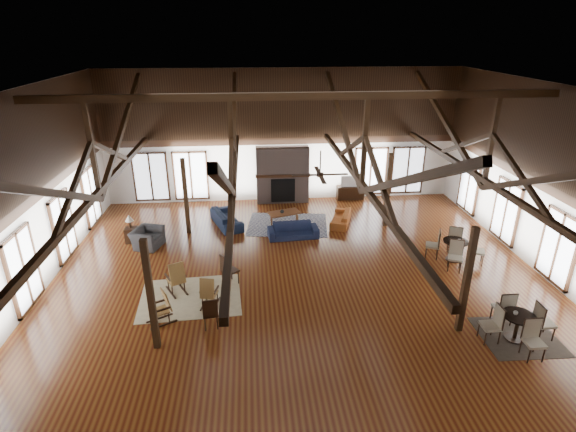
{
  "coord_description": "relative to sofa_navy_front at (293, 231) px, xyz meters",
  "views": [
    {
      "loc": [
        -1.47,
        -13.09,
        7.55
      ],
      "look_at": [
        -0.24,
        1.0,
        1.62
      ],
      "focal_mm": 28.0,
      "sensor_mm": 36.0,
      "label": 1
    }
  ],
  "objects": [
    {
      "name": "floor",
      "position": [
        -0.11,
        -2.69,
        -0.28
      ],
      "size": [
        16.0,
        16.0,
        0.0
      ],
      "primitive_type": "plane",
      "color": "brown",
      "rests_on": "ground"
    },
    {
      "name": "ceiling",
      "position": [
        -0.11,
        -2.69,
        5.72
      ],
      "size": [
        16.0,
        14.0,
        0.02
      ],
      "primitive_type": "cube",
      "color": "black",
      "rests_on": "wall_back"
    },
    {
      "name": "wall_back",
      "position": [
        -0.11,
        4.31,
        2.72
      ],
      "size": [
        16.0,
        0.02,
        6.0
      ],
      "primitive_type": "cube",
      "color": "white",
      "rests_on": "floor"
    },
    {
      "name": "wall_front",
      "position": [
        -0.11,
        -9.69,
        2.72
      ],
      "size": [
        16.0,
        0.02,
        6.0
      ],
      "primitive_type": "cube",
      "color": "white",
      "rests_on": "floor"
    },
    {
      "name": "wall_left",
      "position": [
        -8.11,
        -2.69,
        2.72
      ],
      "size": [
        0.02,
        14.0,
        6.0
      ],
      "primitive_type": "cube",
      "color": "white",
      "rests_on": "floor"
    },
    {
      "name": "wall_right",
      "position": [
        7.89,
        -2.69,
        2.72
      ],
      "size": [
        0.02,
        14.0,
        6.0
      ],
      "primitive_type": "cube",
      "color": "white",
      "rests_on": "floor"
    },
    {
      "name": "roof_truss",
      "position": [
        -0.11,
        -2.69,
        3.74
      ],
      "size": [
        15.6,
        14.07,
        3.14
      ],
      "color": "#311C0D",
      "rests_on": "wall_back"
    },
    {
      "name": "post_grid",
      "position": [
        -0.11,
        -2.69,
        1.24
      ],
      "size": [
        8.16,
        7.16,
        3.05
      ],
      "color": "#311C0D",
      "rests_on": "floor"
    },
    {
      "name": "fireplace",
      "position": [
        -0.11,
        3.98,
        1.0
      ],
      "size": [
        2.5,
        0.69,
        2.6
      ],
      "color": "#6F5C55",
      "rests_on": "floor"
    },
    {
      "name": "ceiling_fan",
      "position": [
        0.39,
        -3.69,
        3.45
      ],
      "size": [
        1.6,
        1.6,
        0.75
      ],
      "color": "black",
      "rests_on": "roof_truss"
    },
    {
      "name": "sofa_navy_front",
      "position": [
        0.0,
        0.0,
        0.0
      ],
      "size": [
        1.99,
        0.89,
        0.57
      ],
      "primitive_type": "imported",
      "rotation": [
        0.0,
        0.0,
        0.07
      ],
      "color": "#141B38",
      "rests_on": "floor"
    },
    {
      "name": "sofa_navy_left",
      "position": [
        -2.62,
        1.41,
        0.02
      ],
      "size": [
        2.25,
        1.48,
        0.61
      ],
      "primitive_type": "imported",
      "rotation": [
        0.0,
        0.0,
        1.91
      ],
      "color": "black",
      "rests_on": "floor"
    },
    {
      "name": "sofa_orange",
      "position": [
        2.11,
        1.16,
        -0.03
      ],
      "size": [
        1.88,
        1.21,
        0.51
      ],
      "primitive_type": "imported",
      "rotation": [
        0.0,
        0.0,
        -1.9
      ],
      "color": "#994C1D",
      "rests_on": "floor"
    },
    {
      "name": "coffee_table",
      "position": [
        -0.23,
        1.41,
        0.15
      ],
      "size": [
        1.42,
        1.01,
        0.49
      ],
      "rotation": [
        0.0,
        0.0,
        0.31
      ],
      "color": "brown",
      "rests_on": "floor"
    },
    {
      "name": "vase",
      "position": [
        -0.33,
        1.33,
        0.3
      ],
      "size": [
        0.2,
        0.2,
        0.17
      ],
      "primitive_type": "imported",
      "rotation": [
        0.0,
        0.0,
        -0.27
      ],
      "color": "#B2B2B2",
      "rests_on": "coffee_table"
    },
    {
      "name": "armchair",
      "position": [
        -5.48,
        -0.32,
        0.07
      ],
      "size": [
        1.31,
        1.22,
        0.7
      ],
      "primitive_type": "imported",
      "rotation": [
        0.0,
        0.0,
        1.26
      ],
      "color": "#2B2B2D",
      "rests_on": "floor"
    },
    {
      "name": "side_table_lamp",
      "position": [
        -6.16,
        0.13,
        0.14
      ],
      "size": [
        0.44,
        0.44,
        1.11
      ],
      "color": "black",
      "rests_on": "floor"
    },
    {
      "name": "rocking_chair_a",
      "position": [
        -3.93,
        -3.67,
        0.22
      ],
      "size": [
        0.77,
        0.93,
        1.07
      ],
      "rotation": [
        0.0,
        0.0,
        0.49
      ],
      "color": "#A47E3E",
      "rests_on": "floor"
    },
    {
      "name": "rocking_chair_b",
      "position": [
        -2.91,
        -4.49,
        0.17
      ],
      "size": [
        0.56,
        0.82,
        0.97
      ],
      "rotation": [
        0.0,
        0.0,
        -0.23
      ],
      "color": "#A47E3E",
      "rests_on": "floor"
    },
    {
      "name": "rocking_chair_c",
      "position": [
        -4.09,
        -5.11,
        0.18
      ],
      "size": [
        0.86,
        0.72,
        0.98
      ],
      "rotation": [
        0.0,
        0.0,
        2.07
      ],
      "color": "#A47E3E",
      "rests_on": "floor"
    },
    {
      "name": "side_chair_a",
      "position": [
        -2.4,
        -3.33,
        0.33
      ],
      "size": [
        0.63,
        0.63,
        1.06
      ],
      "rotation": [
        0.0,
        0.0,
        -0.92
      ],
      "color": "black",
      "rests_on": "floor"
    },
    {
      "name": "side_chair_b",
      "position": [
        -2.77,
        -5.56,
        0.27
      ],
      "size": [
        0.46,
        0.46,
        0.96
      ],
      "rotation": [
        0.0,
        0.0,
        0.13
      ],
      "color": "black",
      "rests_on": "floor"
    },
    {
      "name": "cafe_table_near",
      "position": [
        5.2,
        -6.69,
        0.22
      ],
      "size": [
        1.93,
        1.93,
        1.01
      ],
      "rotation": [
        0.0,
        0.0,
        -0.0
      ],
      "color": "black",
      "rests_on": "floor"
    },
    {
      "name": "cafe_table_far",
      "position": [
        5.44,
        -2.34,
        0.23
      ],
      "size": [
        1.99,
        1.99,
        1.03
      ],
      "rotation": [
        0.0,
        0.0,
        -0.4
      ],
      "color": "black",
      "rests_on": "floor"
    },
    {
      "name": "cup_near",
      "position": [
        5.11,
        -6.65,
        0.49
      ],
      "size": [
        0.13,
        0.13,
        0.09
      ],
      "primitive_type": "imported",
      "rotation": [
        0.0,
        0.0,
        0.11
      ],
      "color": "#B2B2B2",
      "rests_on": "cafe_table_near"
    },
    {
      "name": "cup_far",
      "position": [
        5.53,
        -2.41,
        0.5
      ],
      "size": [
        0.12,
        0.12,
        0.09
      ],
      "primitive_type": "imported",
      "rotation": [
        0.0,
        0.0,
        -0.05
      ],
      "color": "#B2B2B2",
      "rests_on": "cafe_table_far"
    },
    {
      "name": "tv_console",
      "position": [
        3.13,
        4.06,
        0.03
      ],
      "size": [
        1.26,
        0.47,
        0.63
      ],
      "primitive_type": "cube",
      "color": "black",
      "rests_on": "floor"
    },
    {
      "name": "television",
      "position": [
        3.12,
        4.06,
        0.62
      ],
      "size": [
        0.94,
        0.14,
        0.54
      ],
      "primitive_type": "imported",
      "rotation": [
        0.0,
        0.0,
        0.01
      ],
      "color": "#B2B2B2",
      "rests_on": "tv_console"
    },
    {
      "name": "rug_tan",
      "position": [
        -3.52,
        -3.96,
        -0.28
      ],
      "size": [
        3.13,
        2.53,
        0.01
      ],
      "primitive_type": "cube",
      "rotation": [
        0.0,
        0.0,
        0.06
      ],
      "color": "tan",
      "rests_on": "floor"
    },
    {
      "name": "rug_navy",
      "position": [
        -0.11,
        1.23,
        -0.28
      ],
      "size": [
        3.51,
        2.82,
        0.01
      ],
      "primitive_type": "cube",
      "rotation": [
        0.0,
        0.0,
        -0.13
      ],
      "color": "#171E42",
      "rests_on": "floor"
    },
    {
      "name": "rug_dark",
      "position": [
        5.35,
        -6.62,
        -0.28
      ],
      "size": [
        2.02,
        1.85,
        0.01
      ],
      "primitive_type": "cube",
      "rotation": [
        0.0,
        0.0,
        -0.02
      ],
      "color": "black",
      "rests_on": "floor"
    }
  ]
}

